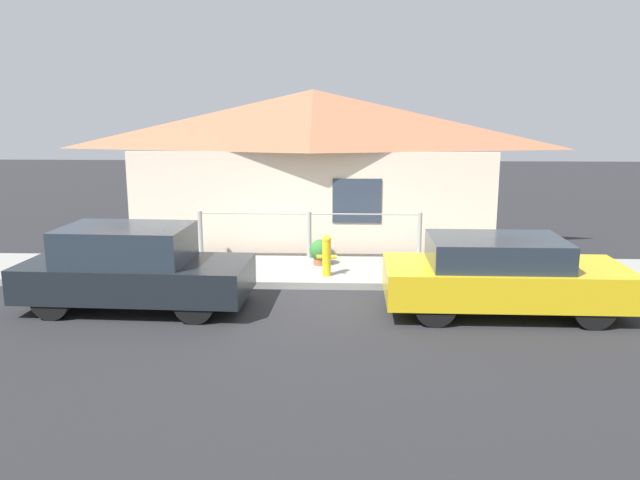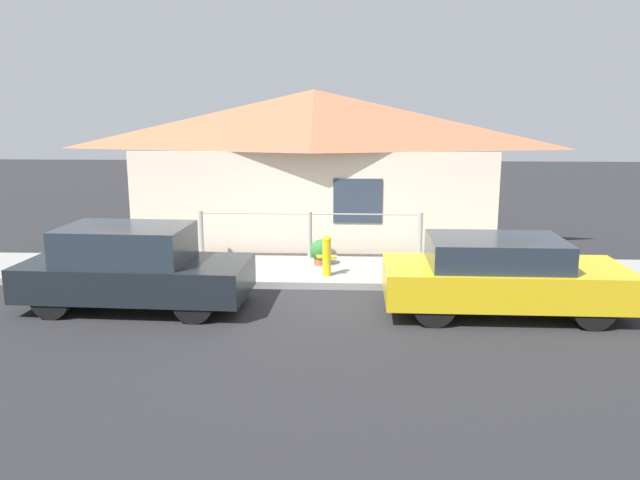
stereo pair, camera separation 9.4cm
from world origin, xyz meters
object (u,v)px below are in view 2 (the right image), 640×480
at_px(fire_hydrant, 327,255).
at_px(potted_plant_near_hydrant, 321,251).
at_px(car_left, 133,268).
at_px(car_right, 502,275).

xyz_separation_m(fire_hydrant, potted_plant_near_hydrant, (-0.16, 0.88, -0.14)).
bearing_deg(car_left, fire_hydrant, 30.43).
bearing_deg(potted_plant_near_hydrant, fire_hydrant, -79.77).
relative_size(fire_hydrant, potted_plant_near_hydrant, 1.51).
bearing_deg(potted_plant_near_hydrant, car_left, -139.59).
relative_size(car_left, potted_plant_near_hydrant, 7.19).
bearing_deg(car_right, car_left, -179.53).
bearing_deg(fire_hydrant, car_left, -151.71).
bearing_deg(car_right, potted_plant_near_hydrant, 140.54).
height_order(car_left, potted_plant_near_hydrant, car_left).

